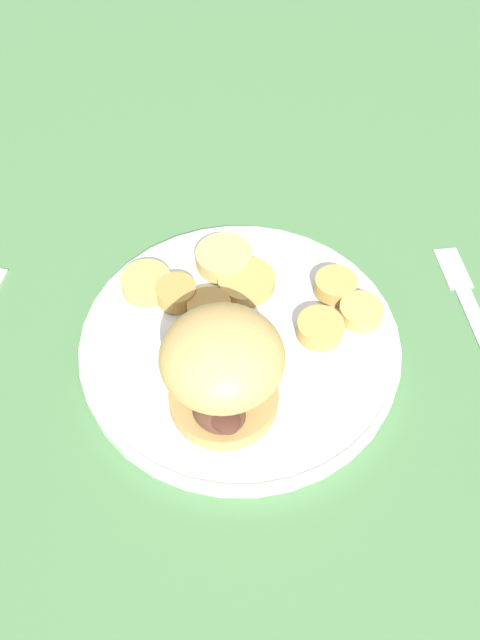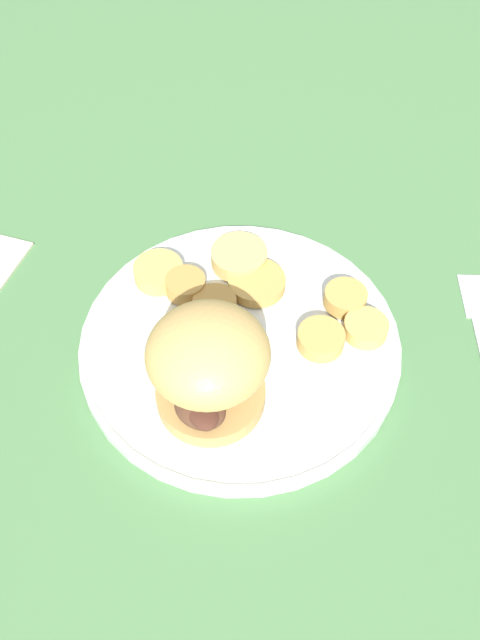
# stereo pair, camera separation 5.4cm
# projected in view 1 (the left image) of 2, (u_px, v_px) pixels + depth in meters

# --- Properties ---
(ground_plane) EXTENTS (4.00, 4.00, 0.00)m
(ground_plane) POSITION_uv_depth(u_px,v_px,m) (240.00, 347.00, 0.57)
(ground_plane) COLOR #4C7A47
(dinner_plate) EXTENTS (0.29, 0.29, 0.02)m
(dinner_plate) POSITION_uv_depth(u_px,v_px,m) (240.00, 341.00, 0.56)
(dinner_plate) COLOR silver
(dinner_plate) RESTS_ON ground_plane
(sandwich) EXTENTS (0.11, 0.11, 0.09)m
(sandwich) POSITION_uv_depth(u_px,v_px,m) (221.00, 368.00, 0.48)
(sandwich) COLOR tan
(sandwich) RESTS_ON dinner_plate
(potato_round_0) EXTENTS (0.05, 0.05, 0.01)m
(potato_round_0) POSITION_uv_depth(u_px,v_px,m) (246.00, 281.00, 0.59)
(potato_round_0) COLOR tan
(potato_round_0) RESTS_ON dinner_plate
(potato_round_1) EXTENTS (0.04, 0.04, 0.02)m
(potato_round_1) POSITION_uv_depth(u_px,v_px,m) (320.00, 328.00, 0.55)
(potato_round_1) COLOR tan
(potato_round_1) RESTS_ON dinner_plate
(potato_round_2) EXTENTS (0.04, 0.04, 0.02)m
(potato_round_2) POSITION_uv_depth(u_px,v_px,m) (335.00, 285.00, 0.58)
(potato_round_2) COLOR tan
(potato_round_2) RESTS_ON dinner_plate
(potato_round_3) EXTENTS (0.04, 0.04, 0.01)m
(potato_round_3) POSITION_uv_depth(u_px,v_px,m) (361.00, 312.00, 0.56)
(potato_round_3) COLOR tan
(potato_round_3) RESTS_ON dinner_plate
(potato_round_4) EXTENTS (0.04, 0.04, 0.01)m
(potato_round_4) POSITION_uv_depth(u_px,v_px,m) (209.00, 308.00, 0.57)
(potato_round_4) COLOR #BC8942
(potato_round_4) RESTS_ON dinner_plate
(potato_round_5) EXTENTS (0.04, 0.04, 0.02)m
(potato_round_5) POSITION_uv_depth(u_px,v_px,m) (176.00, 293.00, 0.58)
(potato_round_5) COLOR #BC8942
(potato_round_5) RESTS_ON dinner_plate
(potato_round_6) EXTENTS (0.05, 0.05, 0.02)m
(potato_round_6) POSITION_uv_depth(u_px,v_px,m) (224.00, 258.00, 0.60)
(potato_round_6) COLOR #DBB766
(potato_round_6) RESTS_ON dinner_plate
(potato_round_7) EXTENTS (0.05, 0.05, 0.02)m
(potato_round_7) POSITION_uv_depth(u_px,v_px,m) (146.00, 283.00, 0.58)
(potato_round_7) COLOR tan
(potato_round_7) RESTS_ON dinner_plate
(fork) EXTENTS (0.09, 0.16, 0.00)m
(fork) POSITION_uv_depth(u_px,v_px,m) (472.00, 310.00, 0.59)
(fork) COLOR silver
(fork) RESTS_ON ground_plane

